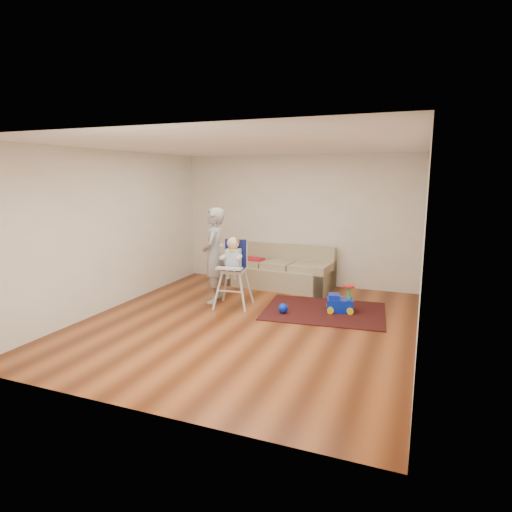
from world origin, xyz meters
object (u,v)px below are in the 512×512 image
(side_table, at_px, (261,272))
(toy_ball, at_px, (283,308))
(high_chair, at_px, (233,273))
(sofa, at_px, (279,267))
(adult, at_px, (214,256))
(ride_on_toy, at_px, (340,298))

(side_table, height_order, toy_ball, side_table)
(high_chair, bearing_deg, sofa, 71.07)
(adult, bearing_deg, side_table, 155.91)
(toy_ball, bearing_deg, sofa, 110.88)
(toy_ball, height_order, high_chair, high_chair)
(sofa, xyz_separation_m, high_chair, (-0.31, -1.59, 0.18))
(toy_ball, relative_size, high_chair, 0.13)
(sofa, relative_size, toy_ball, 13.61)
(side_table, height_order, high_chair, high_chair)
(toy_ball, distance_m, adult, 1.59)
(toy_ball, bearing_deg, high_chair, 175.17)
(ride_on_toy, bearing_deg, high_chair, 176.24)
(side_table, relative_size, ride_on_toy, 1.08)
(ride_on_toy, relative_size, toy_ball, 2.79)
(sofa, relative_size, side_table, 4.53)
(side_table, distance_m, ride_on_toy, 2.40)
(sofa, height_order, high_chair, high_chair)
(sofa, distance_m, ride_on_toy, 1.96)
(side_table, height_order, adult, adult)
(side_table, xyz_separation_m, adult, (-0.30, -1.61, 0.61))
(sofa, xyz_separation_m, toy_ball, (0.64, -1.67, -0.32))
(sofa, bearing_deg, high_chair, -96.25)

